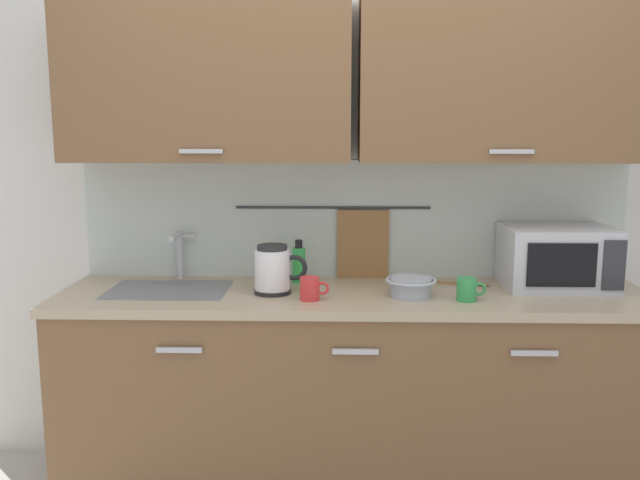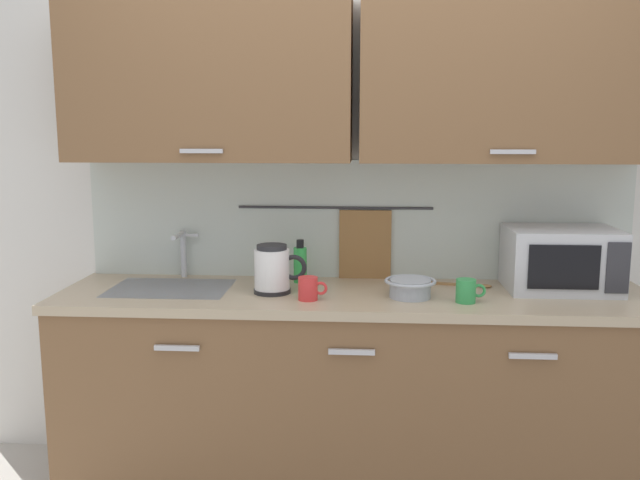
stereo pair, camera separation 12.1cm
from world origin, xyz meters
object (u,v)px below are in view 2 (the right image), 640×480
(mug_near_sink, at_px, (309,289))
(mixing_bowl, at_px, (410,287))
(microwave, at_px, (561,259))
(dish_soap_bottle, at_px, (300,264))
(electric_kettle, at_px, (273,270))
(wooden_spoon, at_px, (468,285))
(mug_by_kettle, at_px, (467,291))

(mug_near_sink, bearing_deg, mixing_bowl, 9.67)
(microwave, bearing_deg, dish_soap_bottle, 176.76)
(electric_kettle, bearing_deg, microwave, 6.50)
(wooden_spoon, bearing_deg, mug_by_kettle, -99.79)
(electric_kettle, distance_m, mug_by_kettle, 0.81)
(microwave, height_order, mixing_bowl, microwave)
(dish_soap_bottle, xyz_separation_m, wooden_spoon, (0.75, -0.03, -0.08))
(microwave, distance_m, mug_by_kettle, 0.51)
(mug_by_kettle, distance_m, wooden_spoon, 0.29)
(mug_near_sink, relative_size, mug_by_kettle, 1.00)
(mug_near_sink, bearing_deg, microwave, 13.14)
(dish_soap_bottle, bearing_deg, electric_kettle, -114.95)
(electric_kettle, xyz_separation_m, mug_by_kettle, (0.80, -0.11, -0.05))
(dish_soap_bottle, xyz_separation_m, mug_by_kettle, (0.70, -0.31, -0.04))
(mixing_bowl, height_order, wooden_spoon, mixing_bowl)
(microwave, xyz_separation_m, electric_kettle, (-1.23, -0.14, -0.03))
(electric_kettle, distance_m, mixing_bowl, 0.58)
(microwave, xyz_separation_m, wooden_spoon, (-0.39, 0.04, -0.13))
(electric_kettle, height_order, mug_near_sink, electric_kettle)
(microwave, bearing_deg, electric_kettle, -173.50)
(microwave, relative_size, electric_kettle, 2.03)
(electric_kettle, bearing_deg, mug_by_kettle, -7.52)
(dish_soap_bottle, relative_size, mug_by_kettle, 1.63)
(dish_soap_bottle, distance_m, mug_near_sink, 0.32)
(microwave, bearing_deg, mug_near_sink, -166.86)
(mug_near_sink, relative_size, mixing_bowl, 0.56)
(mug_near_sink, bearing_deg, electric_kettle, 145.72)
(dish_soap_bottle, xyz_separation_m, mixing_bowl, (0.48, -0.24, -0.04))
(microwave, bearing_deg, wooden_spoon, 174.65)
(mug_near_sink, xyz_separation_m, mug_by_kettle, (0.64, 0.00, 0.00))
(mixing_bowl, bearing_deg, mug_by_kettle, -16.74)
(mixing_bowl, xyz_separation_m, wooden_spoon, (0.27, 0.22, -0.04))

